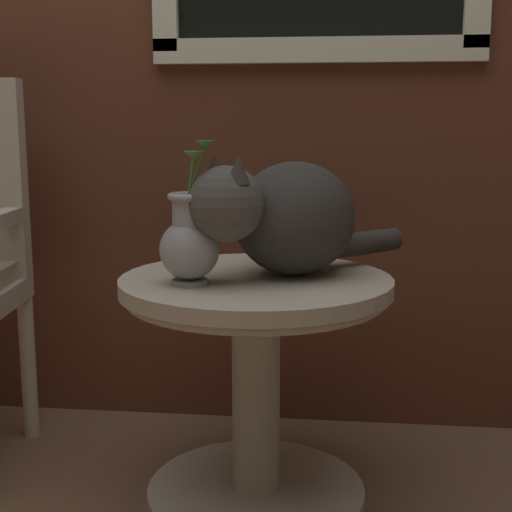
{
  "coord_description": "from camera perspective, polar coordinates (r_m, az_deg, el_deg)",
  "views": [
    {
      "loc": [
        0.41,
        -1.47,
        0.91
      ],
      "look_at": [
        0.22,
        0.19,
        0.61
      ],
      "focal_mm": 51.19,
      "sensor_mm": 36.0,
      "label": 1
    }
  ],
  "objects": [
    {
      "name": "wicker_side_table",
      "position": [
        1.75,
        0.0,
        -7.59
      ],
      "size": [
        0.64,
        0.64,
        0.56
      ],
      "color": "#B2A893",
      "rests_on": "ground_plane"
    },
    {
      "name": "pewter_vase_with_ivy",
      "position": [
        1.61,
        -5.21,
        1.16
      ],
      "size": [
        0.13,
        0.13,
        0.32
      ],
      "color": "#99999E",
      "rests_on": "wicker_side_table"
    },
    {
      "name": "cat",
      "position": [
        1.69,
        2.27,
        3.1
      ],
      "size": [
        0.5,
        0.47,
        0.29
      ],
      "color": "#33302D",
      "rests_on": "wicker_side_table"
    }
  ]
}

